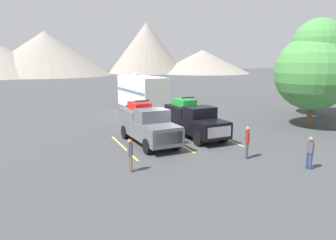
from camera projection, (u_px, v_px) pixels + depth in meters
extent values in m
plane|color=#3F4244|center=(177.00, 143.00, 19.39)|extent=(240.00, 240.00, 0.00)
cube|color=#595B60|center=(149.00, 129.00, 19.07)|extent=(2.18, 5.64, 0.98)
cube|color=#595B60|center=(163.00, 127.00, 17.21)|extent=(1.91, 1.64, 0.08)
cube|color=#595B60|center=(152.00, 116.00, 18.46)|extent=(1.86, 1.53, 0.80)
cube|color=slate|center=(156.00, 117.00, 17.94)|extent=(1.69, 0.31, 0.59)
cube|color=#595B60|center=(140.00, 113.00, 20.24)|extent=(1.99, 2.64, 0.51)
cube|color=silver|center=(169.00, 138.00, 16.64)|extent=(1.62, 0.14, 0.69)
cylinder|color=black|center=(176.00, 143.00, 17.88)|extent=(0.32, 0.88, 0.86)
cylinder|color=black|center=(147.00, 146.00, 17.12)|extent=(0.32, 0.88, 0.86)
cylinder|color=black|center=(150.00, 129.00, 21.20)|extent=(0.32, 0.88, 0.86)
cylinder|color=black|center=(125.00, 132.00, 20.44)|extent=(0.32, 0.88, 0.86)
cube|color=red|center=(139.00, 106.00, 20.15)|extent=(1.13, 1.68, 0.45)
cylinder|color=black|center=(149.00, 107.00, 19.84)|extent=(0.20, 0.45, 0.44)
cylinder|color=black|center=(136.00, 108.00, 19.47)|extent=(0.20, 0.45, 0.44)
cylinder|color=black|center=(142.00, 104.00, 20.83)|extent=(0.20, 0.45, 0.44)
cylinder|color=black|center=(130.00, 105.00, 20.46)|extent=(0.20, 0.45, 0.44)
cube|color=black|center=(142.00, 101.00, 19.67)|extent=(0.96, 0.13, 0.08)
cube|color=black|center=(195.00, 124.00, 20.63)|extent=(2.19, 5.51, 0.92)
cube|color=black|center=(212.00, 122.00, 18.82)|extent=(1.92, 1.61, 0.08)
cube|color=black|center=(199.00, 113.00, 20.04)|extent=(1.88, 1.50, 0.77)
cube|color=slate|center=(204.00, 114.00, 19.53)|extent=(1.71, 0.30, 0.57)
cube|color=black|center=(184.00, 110.00, 21.77)|extent=(2.01, 2.58, 0.59)
cube|color=silver|center=(219.00, 132.00, 18.26)|extent=(1.64, 0.14, 0.65)
cylinder|color=black|center=(223.00, 136.00, 19.48)|extent=(0.32, 0.87, 0.86)
cylinder|color=black|center=(198.00, 139.00, 18.71)|extent=(0.32, 0.87, 0.86)
cylinder|color=black|center=(192.00, 125.00, 22.73)|extent=(0.32, 0.87, 0.86)
cylinder|color=black|center=(171.00, 127.00, 21.95)|extent=(0.32, 0.87, 0.86)
cube|color=green|center=(185.00, 102.00, 21.67)|extent=(1.14, 1.65, 0.45)
cylinder|color=black|center=(194.00, 103.00, 21.38)|extent=(0.20, 0.45, 0.44)
cylinder|color=black|center=(183.00, 104.00, 21.00)|extent=(0.20, 0.45, 0.44)
cylinder|color=black|center=(186.00, 101.00, 22.35)|extent=(0.20, 0.45, 0.44)
cylinder|color=black|center=(175.00, 102.00, 21.97)|extent=(0.20, 0.45, 0.44)
cube|color=black|center=(188.00, 98.00, 21.21)|extent=(0.97, 0.13, 0.08)
cube|color=gold|center=(123.00, 147.00, 18.49)|extent=(0.12, 5.50, 0.01)
cube|color=gold|center=(174.00, 141.00, 19.78)|extent=(0.12, 5.50, 0.01)
cube|color=gold|center=(219.00, 136.00, 21.08)|extent=(0.12, 5.50, 0.01)
cube|color=silver|center=(142.00, 92.00, 29.66)|extent=(2.74, 7.45, 2.98)
cube|color=#4C6B99|center=(130.00, 91.00, 29.11)|extent=(0.41, 7.02, 0.24)
cube|color=silver|center=(137.00, 74.00, 30.31)|extent=(0.64, 0.73, 0.30)
cube|color=#333333|center=(161.00, 117.00, 26.25)|extent=(0.19, 1.20, 0.12)
cylinder|color=black|center=(156.00, 110.00, 29.68)|extent=(0.26, 0.77, 0.76)
cylinder|color=black|center=(135.00, 111.00, 28.73)|extent=(0.26, 0.77, 0.76)
cylinder|color=black|center=(149.00, 107.00, 31.22)|extent=(0.26, 0.77, 0.76)
cylinder|color=black|center=(128.00, 109.00, 30.27)|extent=(0.26, 0.77, 0.76)
cylinder|color=#3F3F42|center=(247.00, 150.00, 16.45)|extent=(0.13, 0.13, 0.86)
cylinder|color=#3F3F42|center=(247.00, 151.00, 16.28)|extent=(0.13, 0.13, 0.86)
cube|color=maroon|center=(248.00, 137.00, 16.22)|extent=(0.31, 0.32, 0.61)
sphere|color=#9E704C|center=(248.00, 129.00, 16.14)|extent=(0.23, 0.23, 0.23)
cylinder|color=maroon|center=(247.00, 137.00, 16.36)|extent=(0.10, 0.10, 0.55)
cylinder|color=maroon|center=(248.00, 138.00, 16.10)|extent=(0.10, 0.10, 0.55)
cylinder|color=navy|center=(307.00, 161.00, 14.82)|extent=(0.12, 0.12, 0.79)
cylinder|color=navy|center=(311.00, 161.00, 14.73)|extent=(0.12, 0.12, 0.79)
cube|color=#4C4C51|center=(310.00, 147.00, 14.64)|extent=(0.28, 0.29, 0.56)
sphere|color=#9E704C|center=(311.00, 139.00, 14.57)|extent=(0.22, 0.22, 0.22)
cylinder|color=#4C4C51|center=(307.00, 147.00, 14.72)|extent=(0.09, 0.09, 0.51)
cylinder|color=#4C4C51|center=(313.00, 148.00, 14.58)|extent=(0.09, 0.09, 0.51)
cylinder|color=#726047|center=(129.00, 163.00, 14.49)|extent=(0.11, 0.11, 0.78)
cylinder|color=#726047|center=(131.00, 164.00, 14.36)|extent=(0.11, 0.11, 0.78)
cube|color=#4C4C51|center=(130.00, 150.00, 14.30)|extent=(0.22, 0.26, 0.56)
sphere|color=#9E704C|center=(130.00, 141.00, 14.22)|extent=(0.21, 0.21, 0.21)
cylinder|color=#4C4C51|center=(129.00, 149.00, 14.40)|extent=(0.09, 0.09, 0.50)
cylinder|color=#4C4C51|center=(131.00, 151.00, 14.20)|extent=(0.09, 0.09, 0.50)
cylinder|color=brown|center=(310.00, 109.00, 23.62)|extent=(0.35, 0.35, 2.74)
sphere|color=#478C42|center=(313.00, 72.00, 23.09)|extent=(5.56, 5.56, 5.56)
sphere|color=#478C42|center=(319.00, 45.00, 22.73)|extent=(3.89, 3.89, 3.89)
cylinder|color=brown|center=(312.00, 99.00, 28.94)|extent=(0.34, 0.34, 3.01)
sphere|color=#286B2D|center=(315.00, 67.00, 28.39)|extent=(5.49, 5.49, 5.49)
sphere|color=#286B2D|center=(322.00, 45.00, 27.84)|extent=(3.84, 3.84, 3.84)
cone|color=gray|center=(45.00, 53.00, 96.83)|extent=(39.82, 39.82, 13.41)
cone|color=gray|center=(147.00, 48.00, 111.95)|extent=(27.47, 27.47, 17.68)
cone|color=gray|center=(203.00, 62.00, 112.00)|extent=(33.44, 33.44, 8.22)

